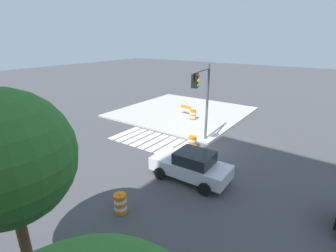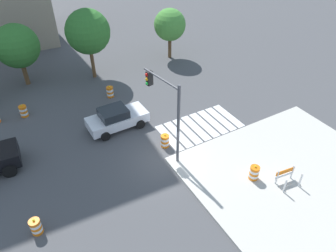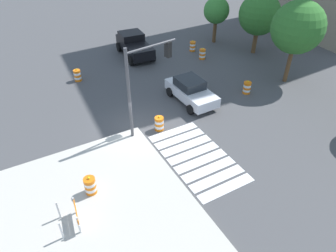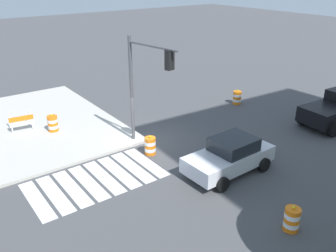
{
  "view_description": "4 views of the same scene",
  "coord_description": "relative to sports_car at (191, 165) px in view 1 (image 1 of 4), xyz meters",
  "views": [
    {
      "loc": [
        -7.17,
        15.26,
        7.3
      ],
      "look_at": [
        1.97,
        2.33,
        1.72
      ],
      "focal_mm": 26.72,
      "sensor_mm": 36.0,
      "label": 1
    },
    {
      "loc": [
        -7.26,
        -13.04,
        14.11
      ],
      "look_at": [
        0.92,
        1.15,
        1.64
      ],
      "focal_mm": 33.92,
      "sensor_mm": 36.0,
      "label": 2
    },
    {
      "loc": [
        14.28,
        -5.82,
        11.48
      ],
      "look_at": [
        2.41,
        0.83,
        1.49
      ],
      "focal_mm": 32.65,
      "sensor_mm": 36.0,
      "label": 3
    },
    {
      "loc": [
        9.52,
        14.68,
        8.57
      ],
      "look_at": [
        -0.48,
        1.09,
        1.2
      ],
      "focal_mm": 38.51,
      "sensor_mm": 36.0,
      "label": 4
    }
  ],
  "objects": [
    {
      "name": "ground_plane",
      "position": [
        1.27,
        -4.74,
        -0.81
      ],
      "size": [
        120.0,
        120.0,
        0.0
      ],
      "primitive_type": "plane",
      "color": "#474749"
    },
    {
      "name": "sidewalk_corner",
      "position": [
        7.27,
        -10.74,
        -0.74
      ],
      "size": [
        12.0,
        12.0,
        0.15
      ],
      "primitive_type": "cube",
      "color": "#BCB7AD",
      "rests_on": "ground"
    },
    {
      "name": "crosswalk_stripes",
      "position": [
        5.27,
        -2.94,
        -0.8
      ],
      "size": [
        5.85,
        3.2,
        0.02
      ],
      "color": "silver",
      "rests_on": "ground"
    },
    {
      "name": "sports_car",
      "position": [
        0.0,
        0.0,
        0.0
      ],
      "size": [
        4.33,
        2.2,
        1.63
      ],
      "color": "silver",
      "rests_on": "ground"
    },
    {
      "name": "traffic_barrel_crosswalk_end",
      "position": [
        1.97,
        -3.56,
        -0.36
      ],
      "size": [
        0.56,
        0.56,
        1.02
      ],
      "color": "orange",
      "rests_on": "ground"
    },
    {
      "name": "traffic_barrel_far_curb",
      "position": [
        1.13,
        4.21,
        -0.36
      ],
      "size": [
        0.56,
        0.56,
        1.02
      ],
      "color": "orange",
      "rests_on": "ground"
    },
    {
      "name": "traffic_barrel_on_sidewalk",
      "position": [
        5.0,
        -8.89,
        -0.21
      ],
      "size": [
        0.56,
        0.56,
        1.02
      ],
      "color": "orange",
      "rests_on": "sidewalk_corner"
    },
    {
      "name": "construction_barricade",
      "position": [
        6.38,
        -10.07,
        -0.09
      ],
      "size": [
        1.32,
        0.92,
        1.0
      ],
      "color": "silver",
      "rests_on": "sidewalk_corner"
    },
    {
      "name": "traffic_light_pole",
      "position": [
        1.68,
        -4.22,
        3.1
      ],
      "size": [
        0.8,
        3.26,
        5.5
      ],
      "color": "#4C4C51",
      "rests_on": "sidewalk_corner"
    },
    {
      "name": "street_tree_streetside_mid",
      "position": [
        1.15,
        8.15,
        3.45
      ],
      "size": [
        3.79,
        3.79,
        6.17
      ],
      "color": "brown",
      "rests_on": "ground"
    }
  ]
}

